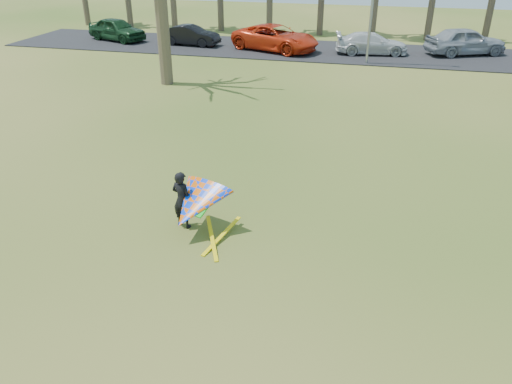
% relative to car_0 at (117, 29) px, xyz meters
% --- Properties ---
extents(ground, '(100.00, 100.00, 0.00)m').
position_rel_car_0_xyz_m(ground, '(16.06, -25.01, -0.85)').
color(ground, '#265111').
rests_on(ground, ground).
extents(parking_strip, '(46.00, 7.00, 0.06)m').
position_rel_car_0_xyz_m(parking_strip, '(16.06, -0.01, -0.82)').
color(parking_strip, black).
rests_on(parking_strip, ground).
extents(car_0, '(4.98, 3.36, 1.57)m').
position_rel_car_0_xyz_m(car_0, '(0.00, 0.00, 0.00)').
color(car_0, '#16391D').
rests_on(car_0, parking_strip).
extents(car_1, '(4.16, 1.78, 1.33)m').
position_rel_car_0_xyz_m(car_1, '(5.85, -0.37, -0.12)').
color(car_1, black).
rests_on(car_1, parking_strip).
extents(car_2, '(6.48, 4.66, 1.64)m').
position_rel_car_0_xyz_m(car_2, '(11.94, -0.68, 0.03)').
color(car_2, red).
rests_on(car_2, parking_strip).
extents(car_3, '(4.83, 2.55, 1.33)m').
position_rel_car_0_xyz_m(car_3, '(18.21, -0.29, -0.12)').
color(car_3, silver).
rests_on(car_3, parking_strip).
extents(car_4, '(5.41, 3.83, 1.71)m').
position_rel_car_0_xyz_m(car_4, '(24.05, 0.93, 0.07)').
color(car_4, '#91969D').
rests_on(car_4, parking_strip).
extents(kite_flyer, '(2.13, 2.39, 2.02)m').
position_rel_car_0_xyz_m(kite_flyer, '(14.54, -23.57, -0.00)').
color(kite_flyer, black).
rests_on(kite_flyer, ground).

